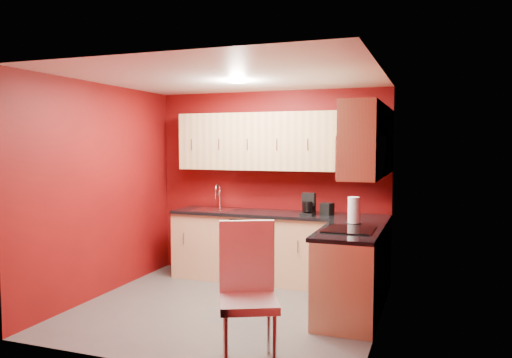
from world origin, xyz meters
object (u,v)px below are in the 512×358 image
Objects in this scene: microwave at (362,157)px; napkin_holder at (327,209)px; sink at (214,207)px; dining_chair at (248,295)px; paper_towel at (354,210)px; coffee_maker at (308,204)px.

microwave is 1.35m from napkin_holder.
sink reaches higher than dining_chair.
paper_towel is at bearing 47.81° from dining_chair.
sink reaches higher than napkin_holder.
sink is at bearing -179.02° from napkin_holder.
sink is at bearing 95.28° from dining_chair.
microwave is 1.35m from coffee_maker.
microwave is 5.25× the size of napkin_holder.
napkin_holder is at bearing 118.50° from microwave.
coffee_maker is 0.90× the size of paper_towel.
sink is 0.45× the size of dining_chair.
paper_towel is 1.95m from dining_chair.
paper_towel is (0.65, -0.51, 0.01)m from coffee_maker.
coffee_maker is at bearing -153.36° from napkin_holder.
napkin_holder is at bearing 28.62° from coffee_maker.
napkin_holder is (0.22, 0.11, -0.06)m from coffee_maker.
napkin_holder is at bearing 0.98° from sink.
coffee_maker is 0.23× the size of dining_chair.
napkin_holder is 0.13× the size of dining_chair.
sink is at bearing 154.40° from microwave.
paper_towel is (1.96, -0.60, 0.12)m from sink.
paper_towel reaches higher than dining_chair.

